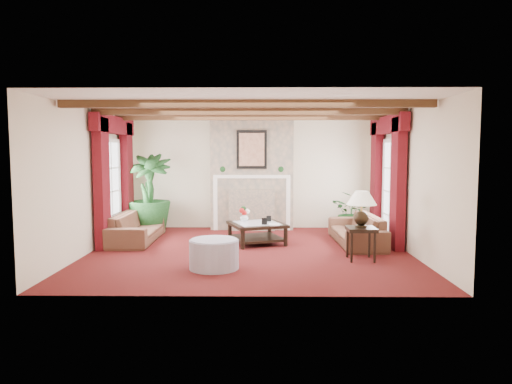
{
  "coord_description": "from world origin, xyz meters",
  "views": [
    {
      "loc": [
        0.24,
        -8.59,
        1.89
      ],
      "look_at": [
        0.13,
        0.4,
        1.1
      ],
      "focal_mm": 32.0,
      "sensor_mm": 36.0,
      "label": 1
    }
  ],
  "objects_px": {
    "sofa_left": "(137,222)",
    "potted_palm": "(149,211)",
    "ottoman": "(214,254)",
    "side_table": "(361,244)",
    "coffee_table": "(257,233)",
    "sofa_right": "(356,225)"
  },
  "relations": [
    {
      "from": "ottoman",
      "to": "potted_palm",
      "type": "bearing_deg",
      "value": 119.65
    },
    {
      "from": "side_table",
      "to": "ottoman",
      "type": "distance_m",
      "value": 2.59
    },
    {
      "from": "ottoman",
      "to": "sofa_right",
      "type": "bearing_deg",
      "value": 36.73
    },
    {
      "from": "coffee_table",
      "to": "ottoman",
      "type": "distance_m",
      "value": 2.17
    },
    {
      "from": "sofa_right",
      "to": "coffee_table",
      "type": "height_order",
      "value": "sofa_right"
    },
    {
      "from": "side_table",
      "to": "ottoman",
      "type": "relative_size",
      "value": 0.72
    },
    {
      "from": "side_table",
      "to": "ottoman",
      "type": "xyz_separation_m",
      "value": [
        -2.51,
        -0.63,
        -0.06
      ]
    },
    {
      "from": "potted_palm",
      "to": "ottoman",
      "type": "height_order",
      "value": "potted_palm"
    },
    {
      "from": "sofa_left",
      "to": "ottoman",
      "type": "distance_m",
      "value": 2.96
    },
    {
      "from": "sofa_left",
      "to": "side_table",
      "type": "height_order",
      "value": "sofa_left"
    },
    {
      "from": "side_table",
      "to": "potted_palm",
      "type": "bearing_deg",
      "value": 148.92
    },
    {
      "from": "sofa_left",
      "to": "sofa_right",
      "type": "bearing_deg",
      "value": -94.06
    },
    {
      "from": "sofa_left",
      "to": "coffee_table",
      "type": "relative_size",
      "value": 1.99
    },
    {
      "from": "potted_palm",
      "to": "coffee_table",
      "type": "distance_m",
      "value": 2.82
    },
    {
      "from": "sofa_right",
      "to": "coffee_table",
      "type": "bearing_deg",
      "value": -92.29
    },
    {
      "from": "coffee_table",
      "to": "ottoman",
      "type": "bearing_deg",
      "value": -127.98
    },
    {
      "from": "potted_palm",
      "to": "coffee_table",
      "type": "bearing_deg",
      "value": -25.37
    },
    {
      "from": "potted_palm",
      "to": "coffee_table",
      "type": "xyz_separation_m",
      "value": [
        2.54,
        -1.2,
        -0.31
      ]
    },
    {
      "from": "side_table",
      "to": "sofa_left",
      "type": "bearing_deg",
      "value": 159.29
    },
    {
      "from": "sofa_left",
      "to": "side_table",
      "type": "distance_m",
      "value": 4.69
    },
    {
      "from": "sofa_left",
      "to": "potted_palm",
      "type": "distance_m",
      "value": 0.98
    },
    {
      "from": "sofa_right",
      "to": "potted_palm",
      "type": "relative_size",
      "value": 1.12
    }
  ]
}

